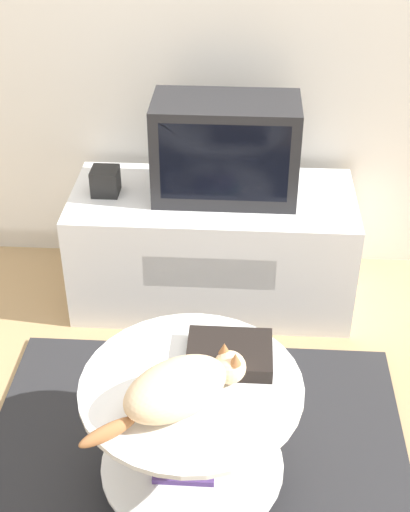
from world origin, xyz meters
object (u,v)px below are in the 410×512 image
(tv, at_px, (225,149))
(cat, at_px, (180,387))
(speaker, at_px, (105,181))
(dvd_box, at_px, (230,354))

(tv, bearing_deg, cat, -94.04)
(tv, xyz_separation_m, speaker, (-0.51, -0.02, -0.15))
(tv, xyz_separation_m, dvd_box, (0.05, -0.99, -0.23))
(tv, distance_m, speaker, 0.53)
(tv, bearing_deg, dvd_box, -86.87)
(dvd_box, bearing_deg, tv, 93.13)
(speaker, distance_m, cat, 1.25)
(speaker, height_order, cat, speaker)
(cat, bearing_deg, speaker, 71.46)
(cat, bearing_deg, tv, 47.54)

